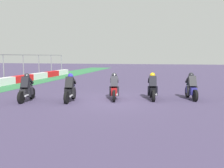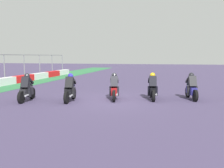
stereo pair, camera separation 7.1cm
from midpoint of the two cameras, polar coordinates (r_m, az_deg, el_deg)
The scene contains 6 objects.
ground_plane at distance 13.16m, azimuth -0.05°, elevation -3.96°, with size 120.00×120.00×0.00m, color #443A5A.
rider_lane_a at distance 14.17m, azimuth 18.63°, elevation -0.99°, with size 2.03×0.63×1.51m.
rider_lane_b at distance 13.58m, azimuth 9.81°, elevation -1.06°, with size 2.04×0.59×1.51m.
rider_lane_c at distance 13.31m, azimuth 0.69°, elevation -1.12°, with size 2.03×0.62×1.51m.
rider_lane_d at distance 13.05m, azimuth -9.83°, elevation -1.38°, with size 2.04×0.58×1.51m.
rider_lane_e at distance 13.70m, azimuth -19.59°, elevation -1.29°, with size 2.04×0.60×1.51m.
Camera 2 is at (-12.62, -2.84, 2.43)m, focal length 38.24 mm.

